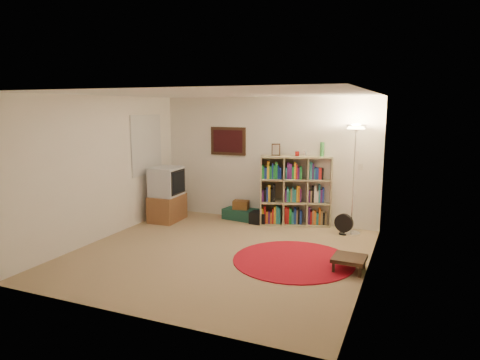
{
  "coord_description": "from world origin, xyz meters",
  "views": [
    {
      "loc": [
        2.82,
        -5.9,
        2.32
      ],
      "look_at": [
        0.1,
        0.6,
        1.1
      ],
      "focal_mm": 32.0,
      "sensor_mm": 36.0,
      "label": 1
    }
  ],
  "objects_px": {
    "floor_fan": "(344,224)",
    "floor_lamp": "(355,144)",
    "suitcase": "(241,214)",
    "side_table": "(349,259)",
    "bookshelf": "(294,192)",
    "tv_stand": "(167,195)"
  },
  "relations": [
    {
      "from": "floor_fan",
      "to": "floor_lamp",
      "type": "bearing_deg",
      "value": 47.76
    },
    {
      "from": "floor_lamp",
      "to": "side_table",
      "type": "bearing_deg",
      "value": -82.75
    },
    {
      "from": "suitcase",
      "to": "side_table",
      "type": "distance_m",
      "value": 3.24
    },
    {
      "from": "floor_lamp",
      "to": "suitcase",
      "type": "distance_m",
      "value": 2.78
    },
    {
      "from": "tv_stand",
      "to": "floor_lamp",
      "type": "bearing_deg",
      "value": 5.23
    },
    {
      "from": "bookshelf",
      "to": "tv_stand",
      "type": "height_order",
      "value": "bookshelf"
    },
    {
      "from": "suitcase",
      "to": "side_table",
      "type": "height_order",
      "value": "suitcase"
    },
    {
      "from": "bookshelf",
      "to": "side_table",
      "type": "relative_size",
      "value": 3.49
    },
    {
      "from": "floor_lamp",
      "to": "suitcase",
      "type": "bearing_deg",
      "value": 174.83
    },
    {
      "from": "bookshelf",
      "to": "floor_lamp",
      "type": "height_order",
      "value": "floor_lamp"
    },
    {
      "from": "floor_lamp",
      "to": "bookshelf",
      "type": "bearing_deg",
      "value": 169.23
    },
    {
      "from": "floor_lamp",
      "to": "side_table",
      "type": "height_order",
      "value": "floor_lamp"
    },
    {
      "from": "floor_fan",
      "to": "bookshelf",
      "type": "bearing_deg",
      "value": 175.17
    },
    {
      "from": "floor_fan",
      "to": "side_table",
      "type": "xyz_separation_m",
      "value": [
        0.36,
        -1.74,
        -0.02
      ]
    },
    {
      "from": "tv_stand",
      "to": "suitcase",
      "type": "distance_m",
      "value": 1.56
    },
    {
      "from": "floor_fan",
      "to": "tv_stand",
      "type": "xyz_separation_m",
      "value": [
        -3.5,
        -0.39,
        0.34
      ]
    },
    {
      "from": "bookshelf",
      "to": "floor_lamp",
      "type": "distance_m",
      "value": 1.54
    },
    {
      "from": "bookshelf",
      "to": "tv_stand",
      "type": "xyz_separation_m",
      "value": [
        -2.47,
        -0.7,
        -0.13
      ]
    },
    {
      "from": "side_table",
      "to": "tv_stand",
      "type": "bearing_deg",
      "value": 160.73
    },
    {
      "from": "bookshelf",
      "to": "tv_stand",
      "type": "relative_size",
      "value": 1.49
    },
    {
      "from": "tv_stand",
      "to": "suitcase",
      "type": "height_order",
      "value": "tv_stand"
    },
    {
      "from": "bookshelf",
      "to": "floor_fan",
      "type": "relative_size",
      "value": 4.2
    }
  ]
}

